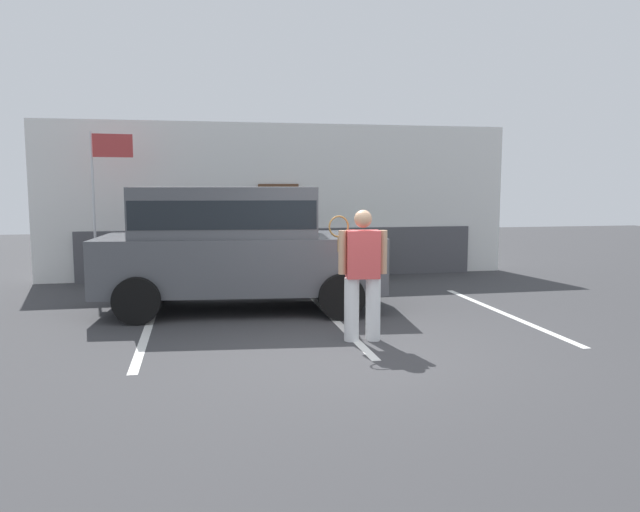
{
  "coord_description": "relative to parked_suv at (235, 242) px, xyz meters",
  "views": [
    {
      "loc": [
        -1.87,
        -7.54,
        2.1
      ],
      "look_at": [
        -0.12,
        1.2,
        1.05
      ],
      "focal_mm": 34.45,
      "sensor_mm": 36.0,
      "label": 1
    }
  ],
  "objects": [
    {
      "name": "parked_suv",
      "position": [
        0.0,
        0.0,
        0.0
      ],
      "size": [
        4.76,
        2.52,
        2.05
      ],
      "rotation": [
        0.0,
        0.0,
        -0.1
      ],
      "color": "#4C4F54",
      "rests_on": "ground_plane"
    },
    {
      "name": "tennis_player_man",
      "position": [
        1.53,
        -2.42,
        -0.23
      ],
      "size": [
        0.78,
        0.32,
        1.76
      ],
      "rotation": [
        0.0,
        0.0,
        3.03
      ],
      "color": "white",
      "rests_on": "ground_plane"
    },
    {
      "name": "potted_plant_by_porch",
      "position": [
        3.09,
        2.77,
        -0.63
      ],
      "size": [
        0.71,
        0.71,
        0.93
      ],
      "color": "#9E5638",
      "rests_on": "ground_plane"
    },
    {
      "name": "ground_plane",
      "position": [
        1.26,
        -2.7,
        -1.15
      ],
      "size": [
        40.0,
        40.0,
        0.0
      ],
      "primitive_type": "plane",
      "color": "#38383A"
    },
    {
      "name": "parking_stripe_2",
      "position": [
        4.26,
        -1.2,
        -1.14
      ],
      "size": [
        0.12,
        4.4,
        0.01
      ],
      "primitive_type": "cube",
      "color": "silver",
      "rests_on": "ground_plane"
    },
    {
      "name": "house_frontage",
      "position": [
        1.26,
        3.59,
        0.47
      ],
      "size": [
        10.61,
        0.4,
        3.44
      ],
      "color": "white",
      "rests_on": "ground_plane"
    },
    {
      "name": "parking_stripe_0",
      "position": [
        -1.35,
        -1.2,
        -1.14
      ],
      "size": [
        0.12,
        4.4,
        0.01
      ],
      "primitive_type": "cube",
      "color": "silver",
      "rests_on": "ground_plane"
    },
    {
      "name": "flag_pole",
      "position": [
        -2.41,
        2.45,
        1.01
      ],
      "size": [
        0.8,
        0.1,
        3.12
      ],
      "color": "silver",
      "rests_on": "ground_plane"
    },
    {
      "name": "parking_stripe_1",
      "position": [
        1.45,
        -1.2,
        -1.14
      ],
      "size": [
        0.12,
        4.4,
        0.01
      ],
      "primitive_type": "cube",
      "color": "silver",
      "rests_on": "ground_plane"
    }
  ]
}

